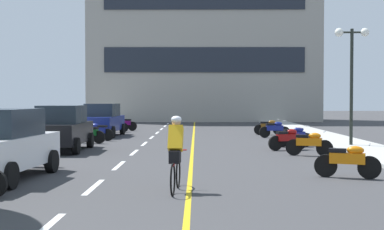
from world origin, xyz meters
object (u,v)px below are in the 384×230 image
object	(u,v)px
motorcycle_9	(98,131)
motorcycle_12	(114,125)
motorcycle_4	(32,151)
motorcycle_7	(295,136)
motorcycle_11	(269,127)
parked_car_near	(0,144)
street_lamp_mid	(352,59)
motorcycle_13	(124,124)
motorcycle_8	(88,133)
motorcycle_10	(275,129)
motorcycle_6	(288,139)
motorcycle_5	(309,143)
parked_car_far	(103,120)
cyclist_rider	(176,152)
parked_car_mid	(62,128)
motorcycle_3	(348,160)

from	to	relation	value
motorcycle_9	motorcycle_12	bearing A→B (deg)	91.53
motorcycle_4	motorcycle_12	bearing A→B (deg)	90.28
motorcycle_7	motorcycle_11	bearing A→B (deg)	90.61
parked_car_near	motorcycle_4	world-z (taller)	parked_car_near
street_lamp_mid	motorcycle_13	distance (m)	16.72
motorcycle_7	motorcycle_8	size ratio (longest dim) A/B	1.02
motorcycle_9	motorcycle_10	world-z (taller)	same
motorcycle_10	motorcycle_11	distance (m)	2.16
motorcycle_6	motorcycle_12	xyz separation A→B (m)	(-8.81, 11.29, 0.00)
motorcycle_8	motorcycle_12	distance (m)	8.06
motorcycle_11	motorcycle_10	bearing A→B (deg)	-89.32
parked_car_near	motorcycle_12	world-z (taller)	parked_car_near
motorcycle_4	motorcycle_8	bearing A→B (deg)	90.32
motorcycle_4	motorcycle_9	xyz separation A→B (m)	(0.09, 10.24, 0.00)
motorcycle_5	motorcycle_10	world-z (taller)	same
parked_car_far	motorcycle_5	distance (m)	13.79
motorcycle_9	cyclist_rider	world-z (taller)	cyclist_rider
motorcycle_13	motorcycle_4	bearing A→B (deg)	-90.82
street_lamp_mid	motorcycle_11	world-z (taller)	street_lamp_mid
motorcycle_12	motorcycle_9	bearing A→B (deg)	-88.47
parked_car_mid	parked_car_far	bearing A→B (deg)	89.18
motorcycle_7	motorcycle_13	bearing A→B (deg)	128.21
motorcycle_5	motorcycle_10	xyz separation A→B (m)	(0.11, 9.14, 0.00)
motorcycle_13	motorcycle_10	bearing A→B (deg)	-33.99
motorcycle_5	motorcycle_11	world-z (taller)	same
motorcycle_6	motorcycle_13	bearing A→B (deg)	123.07
parked_car_mid	parked_car_near	bearing A→B (deg)	-87.45
street_lamp_mid	parked_car_far	size ratio (longest dim) A/B	1.16
motorcycle_13	motorcycle_6	bearing A→B (deg)	-56.93
motorcycle_3	motorcycle_11	xyz separation A→B (m)	(0.23, 16.66, 0.00)
motorcycle_7	motorcycle_12	world-z (taller)	same
motorcycle_6	motorcycle_11	distance (m)	9.12
street_lamp_mid	motorcycle_5	world-z (taller)	street_lamp_mid
motorcycle_5	motorcycle_13	size ratio (longest dim) A/B	0.96
motorcycle_8	cyclist_rider	world-z (taller)	cyclist_rider
motorcycle_11	motorcycle_12	world-z (taller)	same
street_lamp_mid	motorcycle_9	world-z (taller)	street_lamp_mid
parked_car_far	motorcycle_7	size ratio (longest dim) A/B	2.54
motorcycle_6	motorcycle_9	distance (m)	9.94
motorcycle_10	motorcycle_12	size ratio (longest dim) A/B	1.02
parked_car_far	motorcycle_8	bearing A→B (deg)	-87.92
motorcycle_9	motorcycle_11	size ratio (longest dim) A/B	0.96
motorcycle_8	motorcycle_13	size ratio (longest dim) A/B	0.97
motorcycle_9	motorcycle_11	distance (m)	10.04
parked_car_mid	motorcycle_3	bearing A→B (deg)	-37.45
parked_car_mid	motorcycle_10	size ratio (longest dim) A/B	2.49
parked_car_far	motorcycle_6	xyz separation A→B (m)	(8.94, -7.93, -0.44)
motorcycle_5	street_lamp_mid	bearing A→B (deg)	53.57
motorcycle_10	motorcycle_3	bearing A→B (deg)	-91.00
motorcycle_4	motorcycle_13	bearing A→B (deg)	89.18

